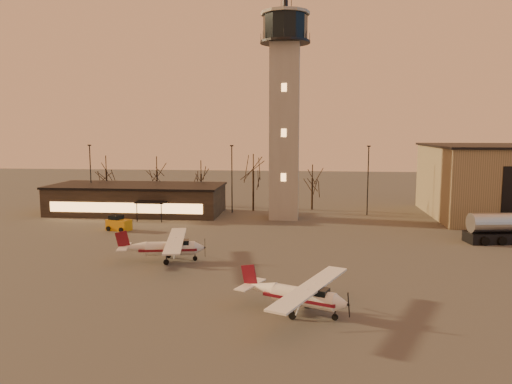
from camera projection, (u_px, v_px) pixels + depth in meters
ground at (266, 283)px, 40.79m from camera, size 220.00×220.00×0.00m
control_tower at (285, 101)px, 68.34m from camera, size 6.80×6.80×32.60m
terminal at (137, 199)px, 74.34m from camera, size 25.40×12.20×4.30m
light_poles at (288, 179)px, 70.65m from camera, size 58.50×12.25×10.14m
tree_row at (202, 170)px, 80.09m from camera, size 37.20×9.20×8.80m
cessna_front at (306, 300)px, 33.70m from camera, size 8.61×10.38×2.96m
cessna_rear at (172, 250)px, 47.36m from camera, size 8.86×11.14×3.06m
fuel_truck at (507, 231)px, 55.20m from camera, size 9.35×4.17×3.35m
service_cart at (119, 225)px, 61.89m from camera, size 3.27×2.56×1.86m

